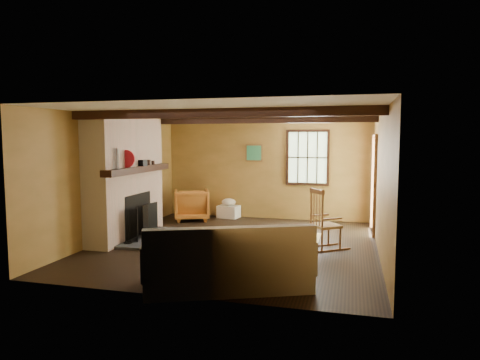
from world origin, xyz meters
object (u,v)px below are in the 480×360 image
(fireplace, at_px, (127,182))
(armchair, at_px, (192,205))
(rocking_chair, at_px, (324,224))
(sofa, at_px, (228,264))
(laundry_basket, at_px, (229,212))

(fireplace, distance_m, armchair, 2.22)
(rocking_chair, height_order, sofa, rocking_chair)
(sofa, distance_m, laundry_basket, 5.02)
(laundry_basket, xyz_separation_m, armchair, (-0.77, -0.54, 0.22))
(rocking_chair, distance_m, laundry_basket, 3.52)
(rocking_chair, relative_size, sofa, 0.46)
(fireplace, bearing_deg, laundry_basket, 62.52)
(fireplace, xyz_separation_m, armchair, (0.56, 2.02, -0.73))
(rocking_chair, height_order, laundry_basket, rocking_chair)
(rocking_chair, distance_m, armchair, 3.79)
(fireplace, xyz_separation_m, laundry_basket, (1.33, 2.55, -0.95))
(fireplace, relative_size, sofa, 1.02)
(sofa, relative_size, laundry_basket, 4.71)
(sofa, bearing_deg, armchair, 93.88)
(rocking_chair, bearing_deg, fireplace, 54.78)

